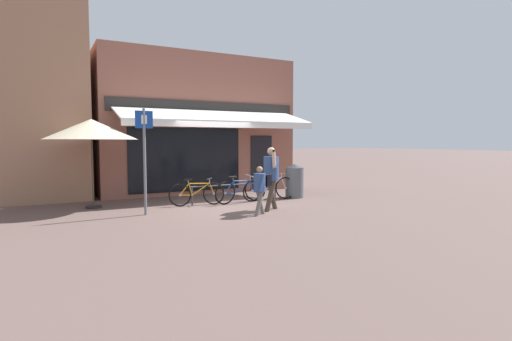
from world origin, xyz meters
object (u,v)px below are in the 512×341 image
object	(u,v)px
litter_bin	(295,181)
bicycle_blue	(239,191)
bicycle_silver	(270,188)
bicycle_orange	(197,193)
pedestrian_child	(261,185)
pedestrian_adult	(271,172)
parking_sign	(145,151)
cafe_parasol	(91,130)

from	to	relation	value
litter_bin	bicycle_blue	bearing A→B (deg)	-173.74
bicycle_silver	litter_bin	xyz separation A→B (m)	(0.98, 0.07, 0.18)
bicycle_orange	litter_bin	bearing A→B (deg)	7.25
bicycle_orange	litter_bin	xyz separation A→B (m)	(3.45, 0.01, 0.21)
bicycle_blue	pedestrian_child	bearing A→B (deg)	-107.86
pedestrian_child	pedestrian_adult	bearing A→B (deg)	-148.22
bicycle_orange	pedestrian_child	distance (m)	2.44
bicycle_orange	bicycle_blue	bearing A→B (deg)	-3.18
pedestrian_child	parking_sign	size ratio (longest dim) A/B	0.47
bicycle_silver	parking_sign	bearing A→B (deg)	-164.99
pedestrian_child	parking_sign	world-z (taller)	parking_sign
pedestrian_adult	cafe_parasol	distance (m)	5.15
bicycle_silver	pedestrian_child	world-z (taller)	pedestrian_child
pedestrian_adult	cafe_parasol	world-z (taller)	cafe_parasol
pedestrian_adult	cafe_parasol	xyz separation A→B (m)	(-4.25, 2.67, 1.16)
bicycle_orange	pedestrian_adult	world-z (taller)	pedestrian_adult
pedestrian_child	parking_sign	xyz separation A→B (m)	(-2.59, 1.39, 0.87)
pedestrian_adult	litter_bin	xyz separation A→B (m)	(1.94, 1.75, -0.49)
cafe_parasol	bicycle_orange	bearing A→B (deg)	-18.82
bicycle_blue	litter_bin	xyz separation A→B (m)	(2.18, 0.24, 0.19)
bicycle_silver	litter_bin	world-z (taller)	litter_bin
pedestrian_child	bicycle_blue	bearing A→B (deg)	-107.34
bicycle_orange	parking_sign	world-z (taller)	parking_sign
bicycle_blue	bicycle_silver	distance (m)	1.21
pedestrian_child	parking_sign	distance (m)	3.07
bicycle_silver	pedestrian_child	bearing A→B (deg)	-121.27
bicycle_orange	bicycle_silver	bearing A→B (deg)	5.66
litter_bin	cafe_parasol	bearing A→B (deg)	171.51
pedestrian_adult	cafe_parasol	bearing A→B (deg)	-40.49
parking_sign	cafe_parasol	xyz separation A→B (m)	(-1.06, 1.77, 0.57)
litter_bin	bicycle_orange	bearing A→B (deg)	-179.83
bicycle_orange	bicycle_blue	world-z (taller)	bicycle_blue
bicycle_blue	pedestrian_adult	bearing A→B (deg)	-88.57
pedestrian_child	cafe_parasol	distance (m)	5.04
bicycle_orange	cafe_parasol	bearing A→B (deg)	168.26
parking_sign	cafe_parasol	size ratio (longest dim) A/B	1.07
bicycle_silver	pedestrian_adult	distance (m)	2.04
pedestrian_adult	parking_sign	xyz separation A→B (m)	(-3.19, 0.90, 0.59)
bicycle_orange	parking_sign	bearing A→B (deg)	-146.57
bicycle_silver	litter_bin	size ratio (longest dim) A/B	1.60
bicycle_silver	parking_sign	xyz separation A→B (m)	(-4.15, -0.77, 1.26)
pedestrian_adult	litter_bin	distance (m)	2.65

